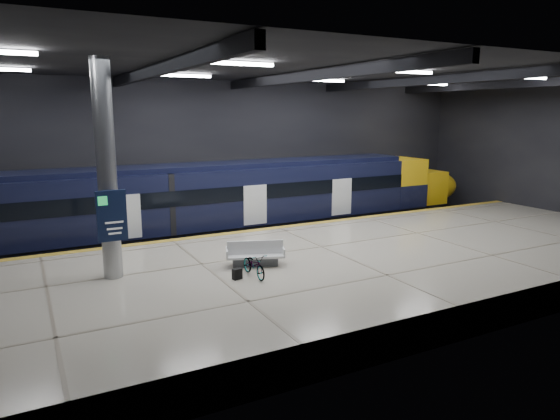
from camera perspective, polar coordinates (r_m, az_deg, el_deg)
ground at (r=21.10m, az=3.30°, el=-6.43°), size 30.00×30.00×0.00m
room_shell at (r=20.14m, az=3.47°, el=9.29°), size 30.10×16.10×8.05m
platform at (r=18.94m, az=7.24°, el=-6.82°), size 30.00×11.00×1.10m
safety_strip at (r=23.13m, az=-0.18°, el=-2.00°), size 30.00×0.40×0.01m
rails at (r=25.77m, az=-3.01°, el=-3.00°), size 30.00×1.52×0.16m
train at (r=24.69m, az=-6.78°, el=1.01°), size 29.40×2.84×3.79m
bench at (r=17.45m, az=-2.86°, el=-5.35°), size 2.17×1.47×0.89m
bicycle at (r=16.28m, az=-2.97°, el=-6.27°), size 0.55×1.50×0.78m
pannier_bag at (r=16.12m, az=-4.92°, el=-7.29°), size 0.34×0.25×0.35m
info_column at (r=16.49m, az=-19.16°, el=3.91°), size 0.90×0.78×6.90m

